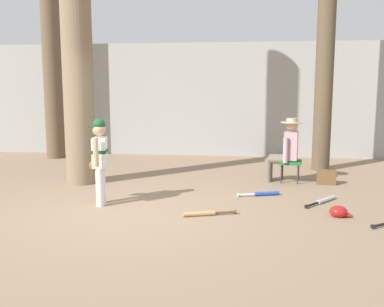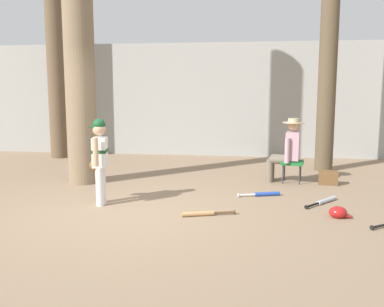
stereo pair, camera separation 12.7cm
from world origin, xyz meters
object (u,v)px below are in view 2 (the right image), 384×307
object	(u,v)px
folding_stool	(292,163)
batting_helmet_red	(338,212)
handbag_beside_stool	(328,178)
tree_far_left	(56,50)
bat_aluminum_silver	(324,201)
tree_near_player	(78,26)
bat_wood_tan	(202,214)
tree_behind_spectator	(329,43)
young_ballplayer	(100,156)
bat_blue_youth	(264,194)
seated_spectator	(287,148)

from	to	relation	value
folding_stool	batting_helmet_red	size ratio (longest dim) A/B	1.59
handbag_beside_stool	batting_helmet_red	bearing A→B (deg)	-95.44
tree_far_left	bat_aluminum_silver	distance (m)	7.56
folding_stool	batting_helmet_red	xyz separation A→B (m)	(0.44, -2.22, -0.29)
tree_near_player	bat_wood_tan	size ratio (longest dim) A/B	9.02
handbag_beside_stool	tree_far_left	bearing A→B (deg)	159.29
tree_behind_spectator	folding_stool	world-z (taller)	tree_behind_spectator
folding_stool	bat_wood_tan	world-z (taller)	folding_stool
handbag_beside_stool	batting_helmet_red	world-z (taller)	handbag_beside_stool
young_ballplayer	bat_aluminum_silver	distance (m)	3.50
folding_stool	bat_blue_youth	distance (m)	1.30
seated_spectator	young_ballplayer	bearing A→B (deg)	-145.45
young_ballplayer	seated_spectator	size ratio (longest dim) A/B	1.09
seated_spectator	tree_far_left	distance (m)	6.32
tree_near_player	tree_behind_spectator	world-z (taller)	tree_near_player
handbag_beside_stool	batting_helmet_red	distance (m)	2.12
tree_far_left	bat_blue_youth	size ratio (longest dim) A/B	8.86
seated_spectator	tree_far_left	world-z (taller)	tree_far_left
tree_near_player	bat_wood_tan	distance (m)	4.18
tree_far_left	bat_blue_youth	xyz separation A→B (m)	(5.10, -3.41, -2.66)
batting_helmet_red	handbag_beside_stool	bearing A→B (deg)	84.56
seated_spectator	handbag_beside_stool	bearing A→B (deg)	-9.31
handbag_beside_stool	tree_behind_spectator	bearing A→B (deg)	84.83
tree_behind_spectator	tree_far_left	distance (m)	6.48
tree_near_player	tree_far_left	world-z (taller)	tree_near_player
folding_stool	bat_aluminum_silver	distance (m)	1.55
seated_spectator	handbag_beside_stool	world-z (taller)	seated_spectator
tree_near_player	tree_behind_spectator	bearing A→B (deg)	22.41
young_ballplayer	tree_far_left	bearing A→B (deg)	121.63
handbag_beside_stool	bat_aluminum_silver	xyz separation A→B (m)	(-0.27, -1.36, -0.10)
folding_stool	handbag_beside_stool	world-z (taller)	folding_stool
handbag_beside_stool	bat_aluminum_silver	bearing A→B (deg)	-101.13
tree_far_left	tree_near_player	bearing A→B (deg)	-57.87
tree_behind_spectator	seated_spectator	distance (m)	2.59
bat_blue_youth	batting_helmet_red	bearing A→B (deg)	-47.61
bat_aluminum_silver	bat_blue_youth	bearing A→B (deg)	160.64
folding_stool	handbag_beside_stool	distance (m)	0.69
tree_behind_spectator	tree_far_left	size ratio (longest dim) A/B	0.98
young_ballplayer	folding_stool	size ratio (longest dim) A/B	2.84
tree_near_player	young_ballplayer	world-z (taller)	tree_near_player
bat_blue_youth	bat_aluminum_silver	distance (m)	0.97
young_ballplayer	bat_aluminum_silver	xyz separation A→B (m)	(3.39, 0.53, -0.71)
bat_wood_tan	bat_blue_youth	size ratio (longest dim) A/B	1.06
tree_far_left	seated_spectator	bearing A→B (deg)	-22.14
folding_stool	batting_helmet_red	bearing A→B (deg)	-78.67
tree_near_player	bat_blue_youth	size ratio (longest dim) A/B	9.53
folding_stool	bat_wood_tan	size ratio (longest dim) A/B	0.63
bat_aluminum_silver	batting_helmet_red	bearing A→B (deg)	-84.96
tree_behind_spectator	folding_stool	distance (m)	2.79
tree_far_left	folding_stool	bearing A→B (deg)	-21.93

